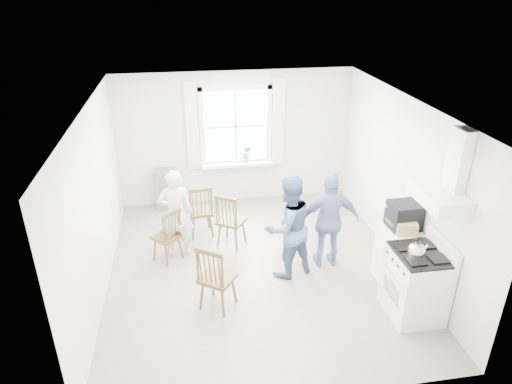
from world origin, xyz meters
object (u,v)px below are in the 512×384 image
object	(u,v)px
gas_stove	(415,283)
windsor_chair_b	(213,273)
low_cabinet	(397,256)
person_mid	(288,227)
windsor_chair_c	(170,231)
windsor_chair_a	(201,207)
stereo_stack	(404,215)
person_left	(176,214)
person_right	(329,220)

from	to	relation	value
gas_stove	windsor_chair_b	world-z (taller)	gas_stove
low_cabinet	person_mid	size ratio (longest dim) A/B	0.56
gas_stove	windsor_chair_c	distance (m)	3.66
windsor_chair_a	stereo_stack	bearing A→B (deg)	-31.32
gas_stove	stereo_stack	bearing A→B (deg)	81.73
person_left	person_right	xyz separation A→B (m)	(2.31, -0.66, 0.03)
windsor_chair_c	person_left	distance (m)	0.29
windsor_chair_a	person_mid	world-z (taller)	person_mid
gas_stove	windsor_chair_a	world-z (taller)	gas_stove
windsor_chair_c	person_right	world-z (taller)	person_right
person_right	windsor_chair_b	bearing A→B (deg)	27.04
gas_stove	low_cabinet	xyz separation A→B (m)	(0.07, 0.70, -0.03)
stereo_stack	windsor_chair_b	bearing A→B (deg)	-174.11
windsor_chair_a	windsor_chair_c	bearing A→B (deg)	-126.96
windsor_chair_a	person_left	size ratio (longest dim) A/B	0.65
windsor_chair_b	person_left	size ratio (longest dim) A/B	0.68
person_left	person_right	bearing A→B (deg)	163.78
stereo_stack	person_left	xyz separation A→B (m)	(-3.21, 1.22, -0.34)
gas_stove	stereo_stack	xyz separation A→B (m)	(0.11, 0.75, 0.60)
low_cabinet	person_right	distance (m)	1.10
person_mid	low_cabinet	bearing A→B (deg)	142.12
gas_stove	windsor_chair_c	world-z (taller)	gas_stove
person_left	person_right	size ratio (longest dim) A/B	0.96
low_cabinet	windsor_chair_b	xyz separation A→B (m)	(-2.71, -0.24, 0.17)
low_cabinet	windsor_chair_b	bearing A→B (deg)	-174.99
stereo_stack	person_mid	xyz separation A→B (m)	(-1.58, 0.42, -0.28)
windsor_chair_c	person_mid	distance (m)	1.86
stereo_stack	person_left	distance (m)	3.45
low_cabinet	windsor_chair_a	size ratio (longest dim) A/B	0.92
windsor_chair_b	windsor_chair_c	xyz separation A→B (m)	(-0.57, 1.31, -0.06)
windsor_chair_a	person_right	distance (m)	2.23
person_mid	person_right	bearing A→B (deg)	170.51
gas_stove	person_left	world-z (taller)	person_left
gas_stove	person_mid	xyz separation A→B (m)	(-1.47, 1.16, 0.32)
windsor_chair_b	stereo_stack	bearing A→B (deg)	5.89
low_cabinet	windsor_chair_b	distance (m)	2.72
windsor_chair_c	person_right	size ratio (longest dim) A/B	0.59
gas_stove	person_left	size ratio (longest dim) A/B	0.75
person_mid	windsor_chair_a	bearing A→B (deg)	-67.65
windsor_chair_b	person_right	distance (m)	2.04
low_cabinet	stereo_stack	bearing A→B (deg)	49.79
windsor_chair_c	person_right	distance (m)	2.47
windsor_chair_b	person_mid	world-z (taller)	person_mid
windsor_chair_a	windsor_chair_b	size ratio (longest dim) A/B	0.96
windsor_chair_b	person_right	bearing A→B (deg)	24.43
low_cabinet	person_mid	bearing A→B (deg)	163.29
stereo_stack	person_mid	bearing A→B (deg)	165.23
gas_stove	person_left	xyz separation A→B (m)	(-3.10, 1.96, 0.26)
stereo_stack	low_cabinet	bearing A→B (deg)	-130.21
windsor_chair_b	person_mid	distance (m)	1.38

